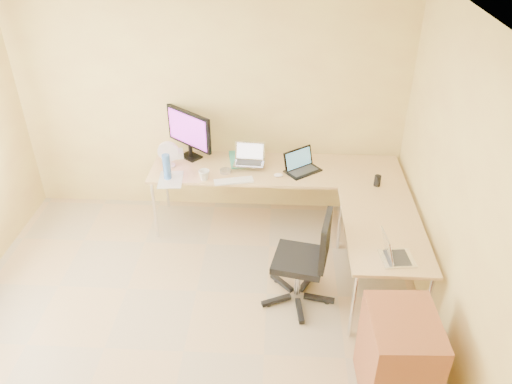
# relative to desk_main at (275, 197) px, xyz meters

# --- Properties ---
(floor) EXTENTS (4.50, 4.50, 0.00)m
(floor) POSITION_rel_desk_main_xyz_m (-0.72, -1.85, -0.36)
(floor) COLOR tan
(floor) RESTS_ON ground
(ceiling) EXTENTS (4.50, 4.50, 0.00)m
(ceiling) POSITION_rel_desk_main_xyz_m (-0.72, -1.85, 2.24)
(ceiling) COLOR white
(ceiling) RESTS_ON ground
(wall_back) EXTENTS (4.50, 0.00, 4.50)m
(wall_back) POSITION_rel_desk_main_xyz_m (-0.72, 0.40, 0.93)
(wall_back) COLOR #E8D676
(wall_back) RESTS_ON ground
(wall_right) EXTENTS (0.00, 4.50, 4.50)m
(wall_right) POSITION_rel_desk_main_xyz_m (1.38, -1.85, 0.93)
(wall_right) COLOR #E8D676
(wall_right) RESTS_ON ground
(desk_main) EXTENTS (2.65, 0.70, 0.73)m
(desk_main) POSITION_rel_desk_main_xyz_m (0.00, 0.00, 0.00)
(desk_main) COLOR tan
(desk_main) RESTS_ON ground
(desk_return) EXTENTS (0.70, 1.30, 0.73)m
(desk_return) POSITION_rel_desk_main_xyz_m (0.98, -1.00, 0.00)
(desk_return) COLOR tan
(desk_return) RESTS_ON ground
(monitor) EXTENTS (0.63, 0.56, 0.55)m
(monitor) POSITION_rel_desk_main_xyz_m (-0.94, 0.20, 0.64)
(monitor) COLOR black
(monitor) RESTS_ON desk_main
(book_stack) EXTENTS (0.29, 0.35, 0.05)m
(book_stack) POSITION_rel_desk_main_xyz_m (-0.39, 0.13, 0.39)
(book_stack) COLOR teal
(book_stack) RESTS_ON desk_main
(laptop_center) EXTENTS (0.33, 0.26, 0.20)m
(laptop_center) POSITION_rel_desk_main_xyz_m (-0.29, -0.00, 0.52)
(laptop_center) COLOR #A5A8B7
(laptop_center) RESTS_ON desk_main
(laptop_black) EXTENTS (0.44, 0.43, 0.23)m
(laptop_black) POSITION_rel_desk_main_xyz_m (0.28, -0.05, 0.48)
(laptop_black) COLOR black
(laptop_black) RESTS_ON desk_main
(keyboard) EXTENTS (0.41, 0.20, 0.02)m
(keyboard) POSITION_rel_desk_main_xyz_m (-0.43, -0.30, 0.37)
(keyboard) COLOR silver
(keyboard) RESTS_ON desk_main
(mouse) EXTENTS (0.11, 0.09, 0.04)m
(mouse) POSITION_rel_desk_main_xyz_m (0.03, -0.17, 0.38)
(mouse) COLOR white
(mouse) RESTS_ON desk_main
(mug) EXTENTS (0.15, 0.15, 0.11)m
(mug) POSITION_rel_desk_main_xyz_m (-0.73, -0.27, 0.42)
(mug) COLOR silver
(mug) RESTS_ON desk_main
(cd_stack) EXTENTS (0.12, 0.12, 0.03)m
(cd_stack) POSITION_rel_desk_main_xyz_m (-0.53, -0.11, 0.38)
(cd_stack) COLOR silver
(cd_stack) RESTS_ON desk_main
(water_bottle) EXTENTS (0.08, 0.08, 0.27)m
(water_bottle) POSITION_rel_desk_main_xyz_m (-1.10, -0.27, 0.50)
(water_bottle) COLOR #3868B8
(water_bottle) RESTS_ON desk_main
(papers) EXTENTS (0.27, 0.36, 0.01)m
(papers) POSITION_rel_desk_main_xyz_m (-1.07, -0.30, 0.37)
(papers) COLOR beige
(papers) RESTS_ON desk_main
(white_box) EXTENTS (0.22, 0.18, 0.07)m
(white_box) POSITION_rel_desk_main_xyz_m (-1.13, 0.20, 0.40)
(white_box) COLOR silver
(white_box) RESTS_ON desk_main
(desk_fan) EXTENTS (0.22, 0.22, 0.28)m
(desk_fan) POSITION_rel_desk_main_xyz_m (-1.13, -0.02, 0.50)
(desk_fan) COLOR beige
(desk_fan) RESTS_ON desk_main
(black_cup) EXTENTS (0.09, 0.09, 0.11)m
(black_cup) POSITION_rel_desk_main_xyz_m (1.01, -0.30, 0.42)
(black_cup) COLOR black
(black_cup) RESTS_ON desk_main
(laptop_return) EXTENTS (0.33, 0.28, 0.21)m
(laptop_return) POSITION_rel_desk_main_xyz_m (1.01, -1.44, 0.47)
(laptop_return) COLOR silver
(laptop_return) RESTS_ON desk_return
(office_chair) EXTENTS (0.67, 0.67, 0.95)m
(office_chair) POSITION_rel_desk_main_xyz_m (0.23, -1.16, 0.14)
(office_chair) COLOR black
(office_chair) RESTS_ON ground
(cabinet) EXTENTS (0.51, 0.62, 0.83)m
(cabinet) POSITION_rel_desk_main_xyz_m (0.93, -2.15, -0.01)
(cabinet) COLOR olive
(cabinet) RESTS_ON ground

